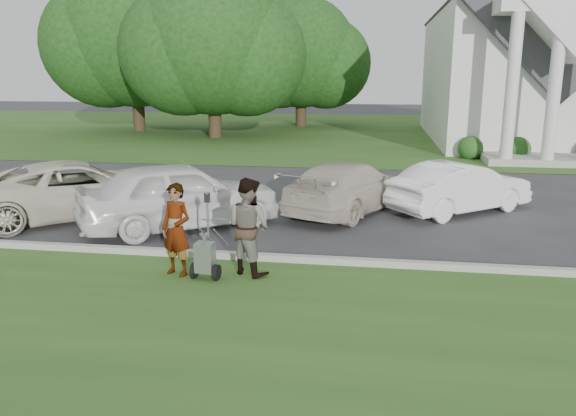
% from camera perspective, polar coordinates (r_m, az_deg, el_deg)
% --- Properties ---
extents(ground, '(120.00, 120.00, 0.00)m').
position_cam_1_polar(ground, '(10.78, 1.23, -6.55)').
color(ground, '#333335').
rests_on(ground, ground).
extents(grass_strip, '(80.00, 7.00, 0.01)m').
position_cam_1_polar(grass_strip, '(8.06, -1.71, -13.79)').
color(grass_strip, '#2D561D').
rests_on(grass_strip, ground).
extents(church_lawn, '(80.00, 30.00, 0.01)m').
position_cam_1_polar(church_lawn, '(37.24, 6.86, 7.77)').
color(church_lawn, '#2D561D').
rests_on(church_lawn, ground).
extents(curb, '(80.00, 0.18, 0.15)m').
position_cam_1_polar(curb, '(11.27, 1.61, -5.24)').
color(curb, '#9E9E93').
rests_on(curb, ground).
extents(church, '(9.19, 19.00, 24.10)m').
position_cam_1_polar(church, '(34.09, 22.83, 16.31)').
color(church, white).
rests_on(church, ground).
extents(tree_left, '(10.63, 8.40, 9.71)m').
position_cam_1_polar(tree_left, '(33.39, -7.67, 15.86)').
color(tree_left, '#332316').
rests_on(tree_left, ground).
extents(tree_far, '(11.64, 9.20, 10.73)m').
position_cam_1_polar(tree_far, '(38.29, -15.37, 16.08)').
color(tree_far, '#332316').
rests_on(tree_far, ground).
extents(tree_back, '(9.61, 7.60, 8.89)m').
position_cam_1_polar(tree_back, '(40.39, 1.33, 15.01)').
color(tree_back, '#332316').
rests_on(tree_back, ground).
extents(striping_cart, '(0.54, 1.05, 0.95)m').
position_cam_1_polar(striping_cart, '(10.41, -8.40, -5.07)').
color(striping_cart, black).
rests_on(striping_cart, ground).
extents(person_left, '(0.74, 0.61, 1.74)m').
position_cam_1_polar(person_left, '(10.58, -11.28, -2.25)').
color(person_left, '#999999').
rests_on(person_left, ground).
extents(person_right, '(1.12, 1.04, 1.83)m').
position_cam_1_polar(person_right, '(10.47, -4.05, -1.93)').
color(person_right, '#999999').
rests_on(person_right, ground).
extents(parking_meter_near, '(0.10, 0.09, 1.45)m').
position_cam_1_polar(parking_meter_near, '(11.15, -8.15, -1.08)').
color(parking_meter_near, '#93969B').
rests_on(parking_meter_near, ground).
extents(car_a, '(5.65, 5.33, 1.48)m').
position_cam_1_polar(car_a, '(15.71, -20.44, 1.83)').
color(car_a, beige).
rests_on(car_a, ground).
extents(car_b, '(5.09, 4.45, 1.66)m').
position_cam_1_polar(car_b, '(13.87, -10.89, 1.35)').
color(car_b, white).
rests_on(car_b, ground).
extents(car_c, '(3.75, 5.11, 1.38)m').
position_cam_1_polar(car_c, '(15.37, 6.15, 2.16)').
color(car_c, beige).
rests_on(car_c, ground).
extents(car_d, '(4.15, 3.74, 1.37)m').
position_cam_1_polar(car_d, '(15.90, 17.08, 2.01)').
color(car_d, white).
rests_on(car_d, ground).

